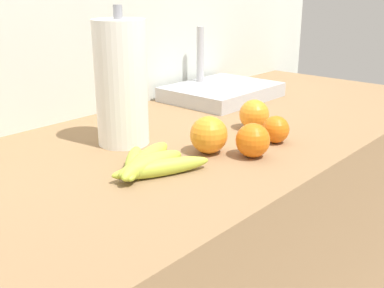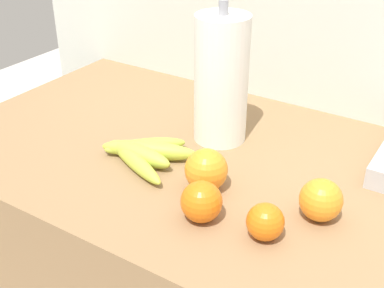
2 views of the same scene
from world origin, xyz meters
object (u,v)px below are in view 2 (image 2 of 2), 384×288
(orange_far_right, at_px, (206,170))
(orange_right, at_px, (201,202))
(banana_bunch, at_px, (142,153))
(paper_towel_roll, at_px, (221,80))
(orange_back_right, at_px, (265,222))
(orange_front, at_px, (321,200))

(orange_far_right, xyz_separation_m, orange_right, (0.04, -0.09, -0.00))
(orange_far_right, bearing_deg, banana_bunch, 174.27)
(orange_far_right, distance_m, paper_towel_roll, 0.23)
(banana_bunch, relative_size, orange_back_right, 3.18)
(paper_towel_roll, bearing_deg, orange_right, -66.24)
(banana_bunch, distance_m, orange_back_right, 0.34)
(orange_far_right, relative_size, orange_right, 1.12)
(orange_back_right, xyz_separation_m, orange_right, (-0.11, -0.01, 0.00))
(banana_bunch, distance_m, orange_right, 0.23)
(orange_right, bearing_deg, paper_towel_roll, 113.76)
(banana_bunch, xyz_separation_m, orange_back_right, (0.32, -0.09, 0.01))
(orange_front, bearing_deg, orange_right, -146.46)
(banana_bunch, xyz_separation_m, orange_far_right, (0.17, -0.02, 0.02))
(orange_right, bearing_deg, orange_far_right, 116.29)
(orange_back_right, bearing_deg, paper_towel_roll, 132.03)
(orange_back_right, distance_m, orange_far_right, 0.17)
(paper_towel_roll, bearing_deg, orange_front, -28.86)
(orange_front, distance_m, orange_right, 0.21)
(orange_back_right, relative_size, paper_towel_roll, 0.21)
(orange_far_right, bearing_deg, paper_towel_roll, 112.58)
(paper_towel_roll, bearing_deg, orange_back_right, -47.97)
(orange_far_right, bearing_deg, orange_back_right, -24.53)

